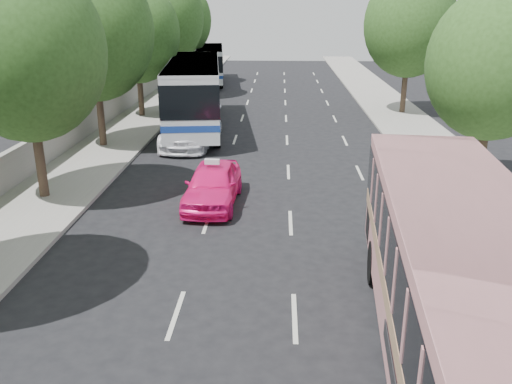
# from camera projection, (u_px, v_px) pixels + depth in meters

# --- Properties ---
(ground) EXTENTS (120.00, 120.00, 0.00)m
(ground) POSITION_uv_depth(u_px,v_px,m) (257.00, 277.00, 15.04)
(ground) COLOR black
(ground) RESTS_ON ground
(sidewalk_left) EXTENTS (4.00, 90.00, 0.15)m
(sidewalk_left) POSITION_uv_depth(u_px,v_px,m) (136.00, 122.00, 34.23)
(sidewalk_left) COLOR #9E998E
(sidewalk_left) RESTS_ON ground
(sidewalk_right) EXTENTS (4.00, 90.00, 0.12)m
(sidewalk_right) POSITION_uv_depth(u_px,v_px,m) (407.00, 125.00, 33.54)
(sidewalk_right) COLOR #9E998E
(sidewalk_right) RESTS_ON ground
(low_wall) EXTENTS (0.30, 90.00, 1.50)m
(low_wall) POSITION_uv_depth(u_px,v_px,m) (107.00, 109.00, 34.04)
(low_wall) COLOR #9E998E
(low_wall) RESTS_ON sidewalk_left
(tree_left_b) EXTENTS (5.70, 5.70, 8.88)m
(tree_left_b) POSITION_uv_depth(u_px,v_px,m) (26.00, 45.00, 19.08)
(tree_left_b) COLOR #38281E
(tree_left_b) RESTS_ON ground
(tree_left_c) EXTENTS (6.00, 6.00, 9.35)m
(tree_left_c) POSITION_uv_depth(u_px,v_px,m) (93.00, 26.00, 26.53)
(tree_left_c) COLOR #38281E
(tree_left_c) RESTS_ON ground
(tree_left_d) EXTENTS (5.52, 5.52, 8.60)m
(tree_left_d) POSITION_uv_depth(u_px,v_px,m) (137.00, 29.00, 34.23)
(tree_left_d) COLOR #38281E
(tree_left_d) RESTS_ON ground
(tree_left_e) EXTENTS (6.30, 6.30, 9.82)m
(tree_left_e) POSITION_uv_depth(u_px,v_px,m) (164.00, 14.00, 41.51)
(tree_left_e) COLOR #38281E
(tree_left_e) RESTS_ON ground
(tree_left_f) EXTENTS (5.88, 5.88, 9.16)m
(tree_left_f) POSITION_uv_depth(u_px,v_px,m) (180.00, 17.00, 49.20)
(tree_left_f) COLOR #38281E
(tree_left_f) RESTS_ON ground
(tree_right_near) EXTENTS (5.10, 5.10, 7.95)m
(tree_right_near) POSITION_uv_depth(u_px,v_px,m) (498.00, 59.00, 20.46)
(tree_right_near) COLOR #38281E
(tree_right_near) RESTS_ON ground
(tree_right_far) EXTENTS (6.00, 6.00, 9.35)m
(tree_right_far) POSITION_uv_depth(u_px,v_px,m) (412.00, 21.00, 35.23)
(tree_right_far) COLOR #38281E
(tree_right_far) RESTS_ON ground
(pink_bus) EXTENTS (3.88, 11.54, 3.61)m
(pink_bus) POSITION_uv_depth(u_px,v_px,m) (459.00, 268.00, 10.69)
(pink_bus) COLOR #CF8588
(pink_bus) RESTS_ON ground
(pink_taxi) EXTENTS (2.05, 4.71, 1.58)m
(pink_taxi) POSITION_uv_depth(u_px,v_px,m) (213.00, 184.00, 20.26)
(pink_taxi) COLOR #FF167C
(pink_taxi) RESTS_ON ground
(white_pickup) EXTENTS (2.96, 6.25, 1.76)m
(white_pickup) POSITION_uv_depth(u_px,v_px,m) (192.00, 129.00, 28.84)
(white_pickup) COLOR white
(white_pickup) RESTS_ON ground
(tour_coach_front) EXTENTS (4.43, 13.62, 4.00)m
(tour_coach_front) POSITION_uv_depth(u_px,v_px,m) (194.00, 89.00, 32.05)
(tour_coach_front) COLOR silver
(tour_coach_front) RESTS_ON ground
(tour_coach_rear) EXTENTS (3.56, 11.23, 3.30)m
(tour_coach_rear) POSITION_uv_depth(u_px,v_px,m) (210.00, 61.00, 51.14)
(tour_coach_rear) COLOR white
(tour_coach_rear) RESTS_ON ground
(taxi_roof_sign) EXTENTS (0.56, 0.20, 0.18)m
(taxi_roof_sign) POSITION_uv_depth(u_px,v_px,m) (212.00, 162.00, 19.97)
(taxi_roof_sign) COLOR silver
(taxi_roof_sign) RESTS_ON pink_taxi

